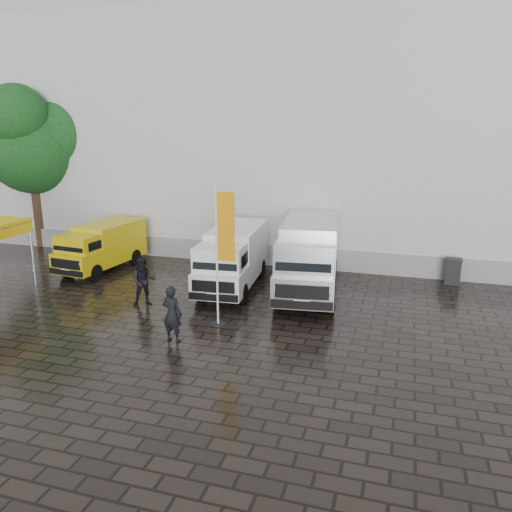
{
  "coord_description": "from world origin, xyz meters",
  "views": [
    {
      "loc": [
        5.54,
        -14.46,
        6.62
      ],
      "look_at": [
        0.46,
        2.2,
        1.99
      ],
      "focal_mm": 35.0,
      "sensor_mm": 36.0,
      "label": 1
    }
  ],
  "objects": [
    {
      "name": "flagpole",
      "position": [
        -0.13,
        0.32,
        2.62
      ],
      "size": [
        0.88,
        0.5,
        4.72
      ],
      "color": "black",
      "rests_on": "ground"
    },
    {
      "name": "exhibition_hall",
      "position": [
        2.0,
        16.0,
        6.0
      ],
      "size": [
        44.0,
        16.0,
        12.0
      ],
      "primitive_type": "cube",
      "color": "silver",
      "rests_on": "ground"
    },
    {
      "name": "person_tent",
      "position": [
        -3.65,
        1.31,
        0.93
      ],
      "size": [
        1.13,
        1.05,
        1.86
      ],
      "primitive_type": "imported",
      "rotation": [
        0.0,
        0.0,
        0.51
      ],
      "color": "black",
      "rests_on": "ground"
    },
    {
      "name": "van_yellow",
      "position": [
        -7.82,
        4.83,
        1.07
      ],
      "size": [
        2.21,
        4.78,
        2.14
      ],
      "primitive_type": null,
      "rotation": [
        0.0,
        0.0,
        -0.09
      ],
      "color": "gold",
      "rests_on": "ground"
    },
    {
      "name": "van_white",
      "position": [
        -1.13,
        4.19,
        1.22
      ],
      "size": [
        2.36,
        5.79,
        2.45
      ],
      "primitive_type": null,
      "rotation": [
        0.0,
        0.0,
        0.09
      ],
      "color": "white",
      "rests_on": "ground"
    },
    {
      "name": "van_silver",
      "position": [
        1.95,
        4.55,
        1.41
      ],
      "size": [
        2.98,
        6.74,
        2.82
      ],
      "primitive_type": null,
      "rotation": [
        0.0,
        0.0,
        0.13
      ],
      "color": "silver",
      "rests_on": "ground"
    },
    {
      "name": "ground",
      "position": [
        0.0,
        0.0,
        0.0
      ],
      "size": [
        120.0,
        120.0,
        0.0
      ],
      "primitive_type": "plane",
      "color": "black",
      "rests_on": "ground"
    },
    {
      "name": "hall_plinth",
      "position": [
        2.0,
        7.95,
        0.5
      ],
      "size": [
        44.0,
        0.15,
        1.0
      ],
      "primitive_type": "cube",
      "color": "gray",
      "rests_on": "ground"
    },
    {
      "name": "person_front",
      "position": [
        -1.18,
        -1.36,
        0.91
      ],
      "size": [
        0.7,
        0.5,
        1.82
      ],
      "primitive_type": "imported",
      "rotation": [
        0.0,
        0.0,
        3.05
      ],
      "color": "black",
      "rests_on": "ground"
    },
    {
      "name": "wheelie_bin",
      "position": [
        7.64,
        7.47,
        0.55
      ],
      "size": [
        0.72,
        0.72,
        1.11
      ],
      "primitive_type": "cube",
      "rotation": [
        0.0,
        0.0,
        -0.08
      ],
      "color": "black",
      "rests_on": "ground"
    },
    {
      "name": "tree",
      "position": [
        -13.99,
        8.27,
        5.73
      ],
      "size": [
        4.97,
        4.97,
        8.93
      ],
      "color": "black",
      "rests_on": "ground"
    }
  ]
}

